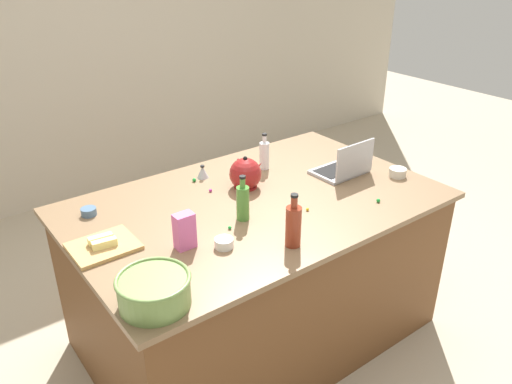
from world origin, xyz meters
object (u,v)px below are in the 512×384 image
object	(u,v)px
ramekin_medium	(224,243)
ramekin_wide	(89,212)
butter_stick_right	(101,239)
ramekin_small	(398,172)
kettle	(246,174)
cutting_board	(103,246)
kitchen_timer	(203,172)
laptop	(344,167)
mixing_bowl_large	(154,290)
bottle_olive	(243,202)
bottle_soy	(293,225)
bottle_vinegar	(264,155)
candy_bag	(185,231)
butter_stick_left	(104,243)

from	to	relation	value
ramekin_medium	ramekin_wide	distance (m)	0.76
butter_stick_right	ramekin_small	distance (m)	1.71
kettle	cutting_board	world-z (taller)	kettle
ramekin_medium	kitchen_timer	size ratio (longest dim) A/B	1.12
laptop	mixing_bowl_large	world-z (taller)	laptop
mixing_bowl_large	kitchen_timer	world-z (taller)	mixing_bowl_large
laptop	ramekin_medium	bearing A→B (deg)	-166.97
bottle_olive	cutting_board	bearing A→B (deg)	166.16
kitchen_timer	ramekin_medium	bearing A→B (deg)	-114.49
bottle_soy	butter_stick_right	distance (m)	0.87
laptop	bottle_vinegar	bearing A→B (deg)	132.12
laptop	butter_stick_right	size ratio (longest dim) A/B	2.87
butter_stick_right	ramekin_small	xyz separation A→B (m)	(1.68, -0.32, -0.01)
mixing_bowl_large	bottle_vinegar	xyz separation A→B (m)	(1.12, 0.76, 0.02)
bottle_soy	candy_bag	xyz separation A→B (m)	(-0.40, 0.28, -0.02)
laptop	butter_stick_right	bearing A→B (deg)	175.62
ramekin_medium	bottle_soy	bearing A→B (deg)	-33.68
kettle	ramekin_small	distance (m)	0.90
cutting_board	candy_bag	distance (m)	0.38
laptop	ramekin_medium	xyz separation A→B (m)	(-1.00, -0.23, -0.03)
butter_stick_right	kitchen_timer	distance (m)	0.84
ramekin_small	candy_bag	bearing A→B (deg)	176.76
laptop	kettle	world-z (taller)	laptop
butter_stick_left	bottle_vinegar	bearing A→B (deg)	14.36
laptop	mixing_bowl_large	size ratio (longest dim) A/B	1.10
ramekin_wide	laptop	bearing A→B (deg)	-17.12
bottle_soy	ramekin_small	distance (m)	1.00
ramekin_wide	kitchen_timer	world-z (taller)	kitchen_timer
cutting_board	ramekin_wide	distance (m)	0.34
butter_stick_left	ramekin_medium	xyz separation A→B (m)	(0.44, -0.30, -0.01)
mixing_bowl_large	candy_bag	xyz separation A→B (m)	(0.29, 0.28, 0.02)
bottle_vinegar	butter_stick_right	xyz separation A→B (m)	(-1.12, -0.24, -0.05)
butter_stick_right	ramekin_wide	bearing A→B (deg)	79.03
mixing_bowl_large	butter_stick_right	size ratio (longest dim) A/B	2.60
ramekin_medium	candy_bag	xyz separation A→B (m)	(-0.14, 0.10, 0.06)
cutting_board	butter_stick_right	xyz separation A→B (m)	(-0.00, 0.02, 0.03)
butter_stick_right	mixing_bowl_large	bearing A→B (deg)	-89.31
ramekin_medium	candy_bag	distance (m)	0.19
ramekin_medium	butter_stick_left	bearing A→B (deg)	145.89
butter_stick_left	mixing_bowl_large	bearing A→B (deg)	-89.17
laptop	ramekin_wide	size ratio (longest dim) A/B	4.09
cutting_board	ramekin_wide	bearing A→B (deg)	79.82
ramekin_small	candy_bag	distance (m)	1.38
laptop	bottle_vinegar	xyz separation A→B (m)	(-0.32, 0.35, 0.04)
bottle_vinegar	butter_stick_left	xyz separation A→B (m)	(-1.12, -0.29, -0.05)
laptop	candy_bag	world-z (taller)	laptop
laptop	bottle_olive	world-z (taller)	bottle_olive
ramekin_wide	mixing_bowl_large	bearing A→B (deg)	-93.75
mixing_bowl_large	cutting_board	bearing A→B (deg)	90.67
laptop	mixing_bowl_large	xyz separation A→B (m)	(-1.44, -0.41, 0.02)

